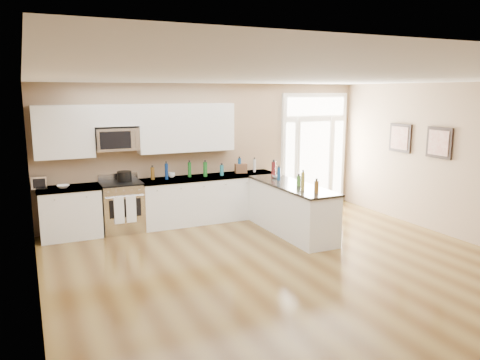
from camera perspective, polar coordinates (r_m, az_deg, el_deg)
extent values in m
plane|color=#4E3416|center=(6.73, 9.24, -12.47)|extent=(8.00, 8.00, 0.00)
plane|color=#9D8163|center=(9.83, -3.62, 3.50)|extent=(7.00, 0.00, 7.00)
plane|color=#9D8163|center=(5.25, -23.90, -3.85)|extent=(0.00, 8.00, 8.00)
plane|color=white|center=(6.20, 10.03, 12.08)|extent=(8.00, 8.00, 0.00)
cube|color=white|center=(9.08, -19.98, -3.85)|extent=(1.06, 0.62, 0.90)
cube|color=black|center=(9.19, -19.82, -6.27)|extent=(1.02, 0.52, 0.10)
cube|color=black|center=(8.98, -20.17, -0.95)|extent=(1.10, 0.66, 0.04)
cube|color=white|center=(9.66, -3.75, -2.36)|extent=(2.81, 0.62, 0.90)
cube|color=black|center=(9.76, -3.72, -4.64)|extent=(2.77, 0.52, 0.10)
cube|color=black|center=(9.57, -3.78, 0.39)|extent=(2.85, 0.66, 0.04)
cube|color=white|center=(8.85, 6.22, -3.62)|extent=(0.65, 2.28, 0.90)
cube|color=black|center=(8.96, 6.17, -6.10)|extent=(0.61, 2.18, 0.10)
cube|color=black|center=(8.75, 6.28, -0.64)|extent=(0.69, 2.32, 0.04)
cube|color=white|center=(8.99, -20.73, 5.51)|extent=(1.04, 0.33, 0.95)
cube|color=white|center=(9.44, -6.54, 6.35)|extent=(1.94, 0.33, 0.95)
cube|color=white|center=(9.08, -14.95, 7.63)|extent=(0.82, 0.33, 0.40)
cube|color=silver|center=(9.08, -14.77, 4.85)|extent=(0.78, 0.40, 0.42)
cube|color=black|center=(8.87, -14.92, 4.71)|extent=(0.56, 0.01, 0.32)
cube|color=white|center=(10.99, 8.98, 3.63)|extent=(1.70, 0.08, 2.60)
cube|color=white|center=(10.98, 9.09, 2.30)|extent=(0.78, 0.02, 1.80)
cube|color=white|center=(10.63, 6.13, 2.10)|extent=(0.22, 0.02, 1.80)
cube|color=white|center=(11.36, 11.86, 2.49)|extent=(0.22, 0.02, 1.80)
cube|color=white|center=(10.87, 9.29, 8.84)|extent=(1.50, 0.02, 0.40)
cube|color=black|center=(10.15, 18.96, 4.87)|extent=(0.04, 0.58, 0.58)
cube|color=#9B473E|center=(10.13, 18.85, 4.87)|extent=(0.01, 0.46, 0.46)
cube|color=black|center=(9.45, 23.13, 4.20)|extent=(0.04, 0.58, 0.58)
cube|color=#9B473E|center=(9.44, 23.03, 4.19)|extent=(0.01, 0.46, 0.46)
cube|color=silver|center=(9.19, -14.17, -3.29)|extent=(0.76, 0.62, 0.92)
cube|color=black|center=(9.09, -14.30, -0.38)|extent=(0.76, 0.60, 0.03)
cube|color=silver|center=(9.37, -14.67, 0.39)|extent=(0.76, 0.04, 0.14)
cube|color=black|center=(8.88, -13.80, -3.37)|extent=(0.58, 0.01, 0.34)
cylinder|color=silver|center=(8.80, -13.83, -2.02)|extent=(0.70, 0.02, 0.02)
cube|color=white|center=(8.83, -14.51, -3.62)|extent=(0.18, 0.02, 0.50)
cube|color=white|center=(8.87, -13.12, -3.49)|extent=(0.18, 0.02, 0.50)
cylinder|color=black|center=(9.16, -13.91, 0.48)|extent=(0.34, 0.34, 0.21)
cube|color=silver|center=(9.03, -23.31, -0.26)|extent=(0.27, 0.22, 0.22)
cube|color=brown|center=(9.90, 0.11, 1.46)|extent=(0.28, 0.23, 0.20)
imported|color=white|center=(8.93, -20.75, -0.74)|extent=(0.23, 0.23, 0.05)
imported|color=white|center=(9.34, 4.51, 0.43)|extent=(0.24, 0.24, 0.06)
imported|color=white|center=(9.44, -8.33, 0.60)|extent=(0.15, 0.15, 0.10)
cylinder|color=#19591E|center=(9.47, -4.26, 1.31)|extent=(0.08, 0.08, 0.30)
cylinder|color=navy|center=(9.11, 4.76, 0.76)|extent=(0.07, 0.07, 0.25)
cylinder|color=brown|center=(8.03, 9.30, -0.83)|extent=(0.08, 0.08, 0.21)
cylinder|color=olive|center=(8.22, 7.67, -0.14)|extent=(0.06, 0.06, 0.32)
cylinder|color=#26727F|center=(9.58, -2.23, 1.19)|extent=(0.08, 0.08, 0.22)
cylinder|color=#591919|center=(9.38, 4.11, 1.28)|extent=(0.09, 0.09, 0.32)
cylinder|color=#B2B2B7|center=(10.00, 1.77, 1.77)|extent=(0.06, 0.06, 0.27)
cylinder|color=navy|center=(9.25, -8.95, 1.04)|extent=(0.06, 0.06, 0.32)
cylinder|color=#3F7226|center=(8.59, 7.18, -0.10)|extent=(0.08, 0.08, 0.19)
cylinder|color=#19591E|center=(9.47, -6.17, 1.27)|extent=(0.07, 0.07, 0.30)
cylinder|color=navy|center=(9.85, -0.06, 1.75)|extent=(0.07, 0.07, 0.31)
cylinder|color=brown|center=(9.29, -10.61, 0.79)|extent=(0.07, 0.07, 0.24)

